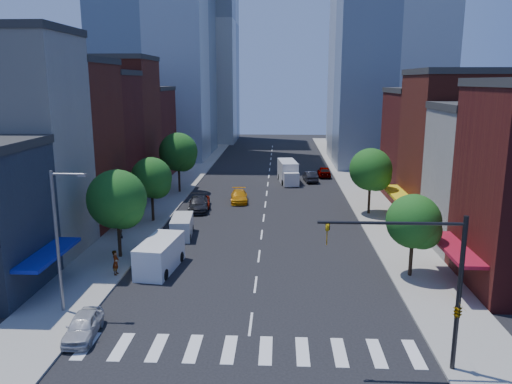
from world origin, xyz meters
TOP-DOWN VIEW (x-y plane):
  - ground at (0.00, 0.00)m, footprint 220.00×220.00m
  - sidewalk_left at (-12.50, 40.00)m, footprint 5.00×120.00m
  - sidewalk_right at (12.50, 40.00)m, footprint 5.00×120.00m
  - crosswalk at (0.00, -3.00)m, footprint 19.00×3.00m
  - bldg_left_1 at (-21.00, 12.00)m, footprint 12.00×8.00m
  - bldg_left_2 at (-21.00, 20.50)m, footprint 12.00×9.00m
  - bldg_left_3 at (-21.00, 29.00)m, footprint 12.00×8.00m
  - bldg_left_4 at (-21.00, 37.50)m, footprint 12.00×9.00m
  - bldg_left_5 at (-21.00, 47.00)m, footprint 12.00×10.00m
  - bldg_right_1 at (21.00, 15.00)m, footprint 12.00×8.00m
  - bldg_right_2 at (21.00, 24.00)m, footprint 12.00×10.00m
  - bldg_right_3 at (21.00, 34.00)m, footprint 12.00×10.00m
  - tower_far_w at (-18.00, 95.00)m, footprint 18.00×18.00m
  - traffic_signal at (9.94, -4.50)m, footprint 7.24×2.24m
  - streetlight at (-11.81, 1.00)m, footprint 2.25×0.25m
  - tree_left_near at (-11.35, 10.92)m, footprint 4.80×4.80m
  - tree_left_mid at (-11.35, 21.92)m, footprint 4.20×4.20m
  - tree_left_far at (-11.35, 35.92)m, footprint 5.00×5.00m
  - tree_right_near at (11.65, 7.92)m, footprint 4.00×4.00m
  - tree_right_far at (11.65, 25.92)m, footprint 4.60×4.60m
  - parked_car_front at (-9.50, -2.00)m, footprint 1.96×4.15m
  - parked_car_second at (-8.87, 10.69)m, footprint 1.61×4.28m
  - parked_car_third at (-7.50, 28.34)m, footprint 2.69×4.80m
  - parked_car_rear at (-7.50, 26.81)m, footprint 2.82×5.62m
  - cargo_van_near at (-7.58, 8.45)m, footprint 2.89×5.91m
  - cargo_van_far at (-7.49, 17.01)m, footprint 2.22×4.67m
  - taxi at (-3.23, 31.13)m, footprint 2.39×5.02m
  - traffic_car_oncoming at (6.14, 44.25)m, footprint 2.17×4.83m
  - traffic_car_far at (8.50, 48.09)m, footprint 1.97×4.75m
  - box_truck at (2.89, 43.63)m, footprint 3.11×7.81m
  - pedestrian_near at (-10.56, 7.09)m, footprint 0.48×0.71m
  - pedestrian_far at (-13.07, 15.54)m, footprint 0.84×0.97m

SIDE VIEW (x-z plane):
  - ground at x=0.00m, z-range 0.00..0.00m
  - crosswalk at x=0.00m, z-range 0.00..0.01m
  - sidewalk_left at x=-12.50m, z-range 0.00..0.15m
  - sidewalk_right at x=12.50m, z-range 0.00..0.15m
  - parked_car_third at x=-7.50m, z-range 0.00..1.27m
  - parked_car_front at x=-9.50m, z-range 0.00..1.37m
  - parked_car_second at x=-8.87m, z-range 0.00..1.39m
  - taxi at x=-3.23m, z-range 0.00..1.41m
  - traffic_car_oncoming at x=6.14m, z-range 0.00..1.54m
  - parked_car_rear at x=-7.50m, z-range 0.00..1.57m
  - traffic_car_far at x=8.50m, z-range 0.00..1.61m
  - cargo_van_far at x=-7.49m, z-range -0.01..1.92m
  - pedestrian_far at x=-13.07m, z-range 0.15..1.88m
  - pedestrian_near at x=-10.56m, z-range 0.15..2.04m
  - cargo_van_near at x=-7.58m, z-range -0.01..2.41m
  - box_truck at x=2.89m, z-range -0.08..2.97m
  - traffic_signal at x=9.94m, z-range 0.16..8.16m
  - tree_right_near at x=11.65m, z-range 1.09..7.29m
  - tree_left_mid at x=-11.35m, z-range 1.20..7.85m
  - tree_right_far at x=11.65m, z-range 1.26..8.46m
  - tree_left_near at x=-11.35m, z-range 1.22..8.52m
  - tree_left_far at x=-11.35m, z-range 1.33..9.08m
  - streetlight at x=-11.81m, z-range 0.78..9.78m
  - bldg_right_1 at x=21.00m, z-range 0.00..12.00m
  - bldg_left_5 at x=-21.00m, z-range 0.00..13.00m
  - bldg_right_3 at x=21.00m, z-range 0.00..13.00m
  - bldg_left_3 at x=-21.00m, z-range 0.00..15.00m
  - bldg_right_2 at x=21.00m, z-range 0.00..15.00m
  - bldg_left_2 at x=-21.00m, z-range 0.00..16.00m
  - bldg_left_4 at x=-21.00m, z-range 0.00..17.00m
  - bldg_left_1 at x=-21.00m, z-range 0.00..18.00m
  - tower_far_w at x=-18.00m, z-range 0.00..56.00m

